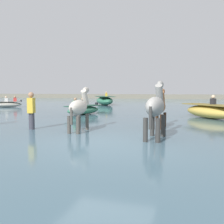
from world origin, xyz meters
name	(u,v)px	position (x,y,z in m)	size (l,w,h in m)	color
ground_plane	(105,153)	(0.00, 0.00, 0.00)	(120.00, 120.00, 0.00)	#84755B
water_surface	(154,115)	(0.00, 10.00, 0.15)	(90.00, 90.00, 0.29)	#476675
horse_lead_pinto	(79,109)	(-1.44, 1.52, 1.07)	(0.52, 1.66, 1.81)	beige
horse_trailing_chestnut	(160,108)	(1.07, 3.21, 1.04)	(0.48, 1.61, 1.76)	brown
horse_flank_grey	(156,108)	(1.20, 0.98, 1.17)	(0.54, 1.82, 1.98)	gray
boat_distant_east	(6,104)	(-12.97, 11.55, 0.56)	(2.50, 2.16, 0.97)	#B2AD9E
boat_near_port	(210,111)	(3.19, 7.30, 0.64)	(2.98, 3.31, 1.18)	gold
boat_mid_outer	(105,101)	(-6.01, 17.49, 0.73)	(3.35, 4.38, 1.35)	#337556
boat_far_offshore	(83,110)	(-3.84, 7.31, 0.57)	(1.67, 2.62, 1.01)	#337556
person_onlooker_right	(31,113)	(-3.27, 1.43, 0.87)	(0.28, 0.36, 1.63)	#383842
far_shoreline	(176,97)	(0.00, 40.27, 0.56)	(80.00, 2.40, 1.11)	#706B5B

